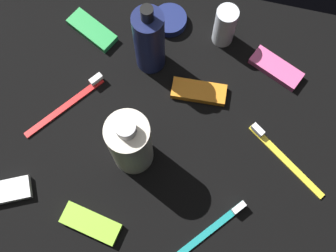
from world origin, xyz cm
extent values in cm
cube|color=black|center=(0.00, 0.00, -0.60)|extent=(84.00, 64.00, 1.20)
cylinder|color=#161E4C|center=(-6.61, 13.31, 7.90)|extent=(5.63, 5.63, 15.81)
cylinder|color=black|center=(-6.61, 13.31, 17.21)|extent=(2.20, 2.20, 2.80)
cylinder|color=silver|center=(-5.08, -5.99, 7.73)|extent=(7.27, 7.27, 15.46)
cylinder|color=silver|center=(-5.08, -5.99, 16.56)|extent=(3.20, 3.20, 2.20)
cylinder|color=silver|center=(6.10, 21.46, 4.81)|extent=(4.17, 4.17, 9.62)
cube|color=yellow|center=(22.39, -0.71, 0.45)|extent=(15.50, 11.20, 0.90)
cube|color=white|center=(16.22, 3.54, 1.50)|extent=(2.77, 2.38, 1.20)
cube|color=teal|center=(10.59, -17.05, 0.45)|extent=(12.44, 14.60, 0.90)
cube|color=white|center=(15.39, -11.29, 1.50)|extent=(2.51, 2.70, 1.20)
cube|color=red|center=(-20.24, 0.48, 0.45)|extent=(11.81, 15.08, 0.90)
cube|color=white|center=(-15.72, 6.47, 1.50)|extent=(2.45, 2.74, 1.20)
cube|color=white|center=(-26.26, -18.26, 0.75)|extent=(11.11, 8.09, 1.50)
cube|color=orange|center=(3.99, 8.80, 0.75)|extent=(10.62, 4.63, 1.50)
cube|color=green|center=(-19.64, 16.83, 0.75)|extent=(11.09, 8.22, 1.50)
cube|color=#E55999|center=(17.63, 17.04, 0.75)|extent=(11.13, 7.90, 1.50)
cube|color=#8CD133|center=(-9.19, -19.82, 0.75)|extent=(10.95, 5.80, 1.50)
cylinder|color=navy|center=(-4.97, 22.52, 0.95)|extent=(6.87, 6.87, 1.90)
camera|label=1|loc=(5.60, -23.71, 80.10)|focal=47.66mm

